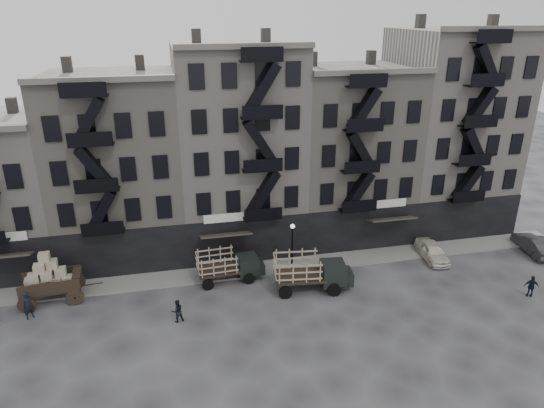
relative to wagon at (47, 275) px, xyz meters
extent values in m
plane|color=#38383A|center=(14.93, -2.61, -2.11)|extent=(140.00, 140.00, 0.00)
cube|color=slate|center=(14.93, 1.14, -2.03)|extent=(55.00, 2.50, 0.15)
cube|color=#4C4744|center=(-2.57, 7.39, 10.49)|extent=(0.70, 0.70, 1.20)
cube|color=gray|center=(4.93, 7.39, 5.39)|extent=(10.00, 10.00, 15.00)
cube|color=black|center=(4.93, 2.44, -0.11)|extent=(10.00, 0.35, 4.00)
cube|color=#595651|center=(4.93, 2.24, 13.09)|extent=(10.00, 0.50, 0.40)
cube|color=#4C4744|center=(1.93, 7.39, 13.49)|extent=(0.70, 0.70, 1.20)
cube|color=#4C4744|center=(7.43, 7.39, 13.49)|extent=(0.70, 0.70, 1.20)
cube|color=#A19C94|center=(14.93, 7.39, 6.39)|extent=(10.00, 10.00, 17.00)
cube|color=black|center=(14.93, 2.44, -0.11)|extent=(10.00, 0.35, 4.00)
cube|color=#595651|center=(14.93, 2.24, 15.09)|extent=(10.00, 0.50, 0.40)
cube|color=#4C4744|center=(11.93, 7.39, 15.49)|extent=(0.70, 0.70, 1.20)
cube|color=#4C4744|center=(17.43, 7.39, 15.49)|extent=(0.70, 0.70, 1.20)
cube|color=gray|center=(24.93, 7.39, 5.39)|extent=(10.00, 10.00, 15.00)
cube|color=black|center=(24.93, 2.44, -0.11)|extent=(10.00, 0.35, 4.00)
cube|color=#595651|center=(24.93, 2.24, 13.09)|extent=(10.00, 0.50, 0.40)
cube|color=#4C4744|center=(21.93, 7.39, 13.49)|extent=(0.70, 0.70, 1.20)
cube|color=#4C4744|center=(27.43, 7.39, 13.49)|extent=(0.70, 0.70, 1.20)
cube|color=#A19C94|center=(34.93, 7.39, 6.89)|extent=(10.00, 10.00, 18.00)
cube|color=black|center=(34.93, 2.44, -0.11)|extent=(10.00, 0.35, 4.00)
cube|color=#595651|center=(34.93, 2.24, 16.09)|extent=(10.00, 0.50, 0.40)
cube|color=#4C4744|center=(31.93, 7.39, 16.49)|extent=(0.70, 0.70, 1.20)
cube|color=#4C4744|center=(37.43, 7.39, 16.49)|extent=(0.70, 0.70, 1.20)
cylinder|color=black|center=(17.93, -0.01, -0.11)|extent=(0.14, 0.14, 4.00)
sphere|color=silver|center=(17.93, -0.01, 1.99)|extent=(0.36, 0.36, 0.36)
cube|color=black|center=(0.12, -0.01, -0.99)|extent=(4.18, 2.44, 0.22)
cylinder|color=black|center=(-1.34, -1.25, -1.49)|extent=(1.23, 0.21, 1.23)
cylinder|color=black|center=(-1.53, 0.98, -1.49)|extent=(1.23, 0.21, 1.23)
cylinder|color=black|center=(1.77, -1.00, -1.49)|extent=(1.23, 0.21, 1.23)
cylinder|color=black|center=(1.59, 1.23, -1.49)|extent=(1.23, 0.21, 1.23)
cube|color=black|center=(1.91, 0.13, -0.54)|extent=(0.70, 1.83, 0.89)
cube|color=black|center=(12.16, -0.05, -1.09)|extent=(3.38, 2.12, 0.17)
cube|color=black|center=(14.37, 0.09, -1.00)|extent=(1.64, 1.82, 1.44)
cube|color=black|center=(15.24, 0.14, -1.29)|extent=(0.86, 1.49, 0.87)
cylinder|color=black|center=(14.34, -0.88, -1.67)|extent=(0.88, 0.26, 0.87)
cylinder|color=black|center=(14.22, 1.05, -1.67)|extent=(0.88, 0.26, 0.87)
cylinder|color=black|center=(11.17, -1.07, -1.67)|extent=(0.88, 0.26, 0.87)
cylinder|color=black|center=(11.05, 0.85, -1.67)|extent=(0.88, 0.26, 0.87)
cube|color=black|center=(17.86, -2.53, -0.96)|extent=(3.96, 2.63, 0.20)
cube|color=black|center=(20.35, -2.84, -0.85)|extent=(1.98, 2.17, 1.64)
cube|color=black|center=(21.33, -2.96, -1.18)|extent=(1.07, 1.74, 0.98)
cylinder|color=black|center=(20.11, -3.91, -1.61)|extent=(1.01, 0.36, 0.98)
cylinder|color=black|center=(20.38, -1.74, -1.61)|extent=(1.01, 0.36, 0.98)
cylinder|color=black|center=(16.53, -3.46, -1.61)|extent=(1.01, 0.36, 0.98)
cylinder|color=black|center=(16.80, -1.29, -1.61)|extent=(1.01, 0.36, 0.98)
imported|color=beige|center=(30.04, -0.33, -1.38)|extent=(2.08, 4.38, 1.45)
imported|color=#28282A|center=(39.20, -1.18, -1.34)|extent=(2.25, 4.84, 1.53)
imported|color=black|center=(-1.02, -1.99, -1.09)|extent=(0.88, 0.80, 2.02)
imported|color=black|center=(8.79, -4.56, -1.29)|extent=(0.92, 0.79, 1.62)
imported|color=black|center=(34.08, -7.14, -1.26)|extent=(1.07, 0.83, 1.70)
camera|label=1|loc=(8.98, -32.69, 17.45)|focal=32.00mm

